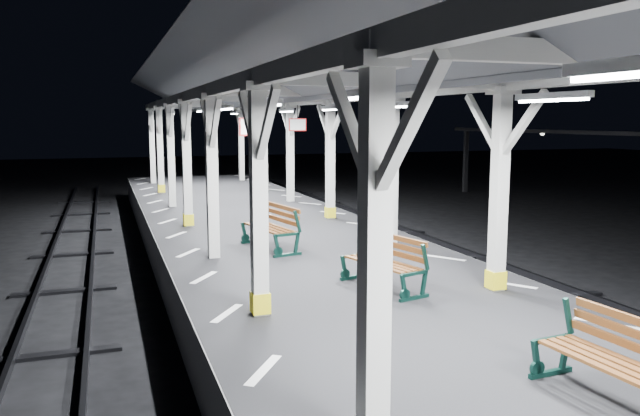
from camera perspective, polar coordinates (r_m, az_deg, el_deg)
platform at (r=8.37m, az=12.00°, el=-15.35°), size 6.00×50.00×1.00m
hazard_stripes_left at (r=7.29m, az=-5.18°, el=-14.53°), size 1.00×48.00×0.01m
hazard_stripes_right at (r=9.63m, az=24.86°, el=-9.58°), size 1.00×48.00×0.01m
canopy at (r=7.71m, az=12.97°, el=13.50°), size 5.40×49.00×4.65m
bench_near at (r=6.98m, az=25.60°, el=-12.28°), size 0.73×1.66×0.88m
bench_mid at (r=10.51m, az=6.14°, el=-4.79°), size 0.99×1.73×0.88m
bench_far at (r=13.63m, az=-4.24°, el=-1.63°), size 0.97×1.85×0.96m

